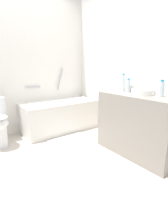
% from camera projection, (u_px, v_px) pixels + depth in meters
% --- Properties ---
extents(ground_plane, '(3.99, 3.99, 0.00)m').
position_uv_depth(ground_plane, '(48.00, 162.00, 2.24)').
color(ground_plane, beige).
extents(wall_back_tiled, '(3.39, 0.10, 2.56)m').
position_uv_depth(wall_back_tiled, '(11.00, 64.00, 2.98)').
color(wall_back_tiled, white).
rests_on(wall_back_tiled, ground_plane).
extents(wall_right_mirror, '(0.10, 3.03, 2.56)m').
position_uv_depth(wall_right_mirror, '(130.00, 63.00, 2.80)').
color(wall_right_mirror, white).
rests_on(wall_right_mirror, ground_plane).
extents(bathtub, '(1.45, 0.66, 1.20)m').
position_uv_depth(bathtub, '(60.00, 115.00, 3.36)').
color(bathtub, silver).
rests_on(bathtub, ground_plane).
extents(vanity_counter, '(0.60, 1.13, 0.86)m').
position_uv_depth(vanity_counter, '(140.00, 124.00, 2.41)').
color(vanity_counter, gray).
rests_on(vanity_counter, ground_plane).
extents(sink_basin, '(0.30, 0.30, 0.07)m').
position_uv_depth(sink_basin, '(142.00, 92.00, 2.28)').
color(sink_basin, white).
rests_on(sink_basin, vanity_counter).
extents(sink_faucet, '(0.13, 0.15, 0.08)m').
position_uv_depth(sink_faucet, '(150.00, 91.00, 2.38)').
color(sink_faucet, '#B3B3B8').
rests_on(sink_faucet, vanity_counter).
extents(water_bottle_0, '(0.07, 0.07, 0.21)m').
position_uv_depth(water_bottle_0, '(161.00, 89.00, 2.11)').
color(water_bottle_0, silver).
rests_on(water_bottle_0, vanity_counter).
extents(water_bottle_2, '(0.06, 0.06, 0.26)m').
position_uv_depth(water_bottle_2, '(123.00, 83.00, 2.64)').
color(water_bottle_2, silver).
rests_on(water_bottle_2, vanity_counter).
extents(water_bottle_4, '(0.06, 0.06, 0.20)m').
position_uv_depth(water_bottle_4, '(128.00, 86.00, 2.47)').
color(water_bottle_4, silver).
rests_on(water_bottle_4, vanity_counter).
extents(drinking_glass_0, '(0.06, 0.06, 0.08)m').
position_uv_depth(drinking_glass_0, '(123.00, 89.00, 2.57)').
color(drinking_glass_0, white).
rests_on(drinking_glass_0, vanity_counter).
extents(drinking_glass_1, '(0.08, 0.08, 0.10)m').
position_uv_depth(drinking_glass_1, '(128.00, 88.00, 2.58)').
color(drinking_glass_1, white).
rests_on(drinking_glass_1, vanity_counter).
extents(drinking_glass_2, '(0.06, 0.06, 0.10)m').
position_uv_depth(drinking_glass_2, '(132.00, 89.00, 2.50)').
color(drinking_glass_2, white).
rests_on(drinking_glass_2, vanity_counter).
extents(bath_mat, '(0.68, 0.39, 0.01)m').
position_uv_depth(bath_mat, '(70.00, 140.00, 2.92)').
color(bath_mat, white).
rests_on(bath_mat, ground_plane).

